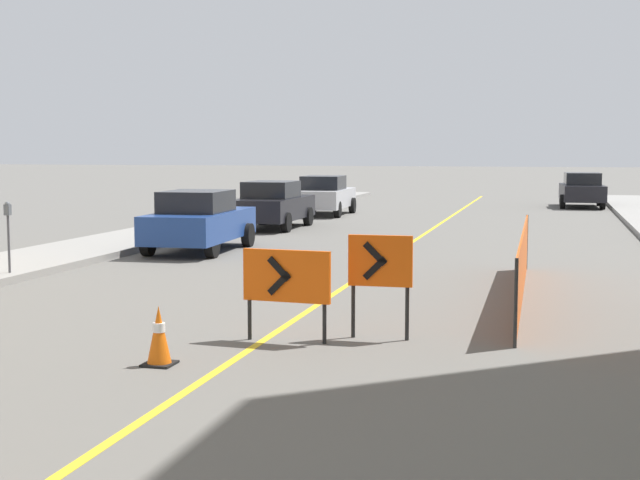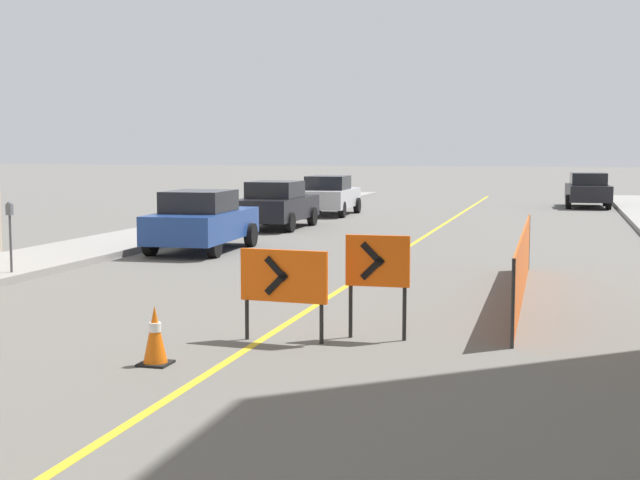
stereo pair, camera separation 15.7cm
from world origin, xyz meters
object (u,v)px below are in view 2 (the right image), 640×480
object	(u,v)px
parking_meter_far_curb	(10,223)
parked_car_curb_mid	(277,205)
parked_car_curb_near	(202,221)
arrow_barricade_primary	(283,279)
traffic_cone_third	(155,335)
arrow_barricade_secondary	(377,266)
parked_car_opposite_side	(588,190)
parked_car_curb_far	(329,195)

from	to	relation	value
parking_meter_far_curb	parked_car_curb_mid	bearing A→B (deg)	83.21
parked_car_curb_near	arrow_barricade_primary	bearing A→B (deg)	-64.57
traffic_cone_third	parked_car_curb_near	xyz separation A→B (m)	(-4.23, 11.63, 0.43)
arrow_barricade_secondary	parked_car_opposite_side	distance (m)	30.66
arrow_barricade_primary	parking_meter_far_curb	size ratio (longest dim) A/B	0.89
parked_car_curb_far	arrow_barricade_primary	bearing A→B (deg)	-79.33
parked_car_curb_far	parking_meter_far_curb	size ratio (longest dim) A/B	3.03
traffic_cone_third	parked_car_curb_far	distance (m)	25.34
arrow_barricade_secondary	parking_meter_far_curb	size ratio (longest dim) A/B	1.01
arrow_barricade_primary	parking_meter_far_curb	world-z (taller)	parking_meter_far_curb
arrow_barricade_primary	arrow_barricade_secondary	distance (m)	1.32
parked_car_curb_near	parked_car_opposite_side	xyz separation A→B (m)	(10.21, 21.00, 0.00)
traffic_cone_third	arrow_barricade_primary	distance (m)	2.09
parked_car_curb_mid	parked_car_opposite_side	distance (m)	17.49
parked_car_curb_near	parked_car_curb_far	distance (m)	13.34
parked_car_curb_near	parked_car_curb_far	xyz separation A→B (m)	(-0.04, 13.34, 0.00)
parked_car_curb_mid	traffic_cone_third	bearing A→B (deg)	-76.92
traffic_cone_third	arrow_barricade_secondary	size ratio (longest dim) A/B	0.51
parking_meter_far_curb	parked_car_curb_near	bearing A→B (deg)	73.59
parked_car_opposite_side	parked_car_curb_near	bearing A→B (deg)	-118.86
traffic_cone_third	parked_car_curb_mid	distance (m)	19.11
arrow_barricade_secondary	arrow_barricade_primary	bearing A→B (deg)	-158.49
parked_car_curb_far	parked_car_opposite_side	world-z (taller)	same
traffic_cone_third	parked_car_curb_far	world-z (taller)	parked_car_curb_far
parked_car_curb_mid	parked_car_opposite_side	size ratio (longest dim) A/B	0.98
parked_car_opposite_side	arrow_barricade_primary	bearing A→B (deg)	-101.84
arrow_barricade_primary	parked_car_curb_near	distance (m)	11.30
parked_car_opposite_side	arrow_barricade_secondary	bearing A→B (deg)	-99.74
arrow_barricade_primary	parked_car_opposite_side	world-z (taller)	parked_car_opposite_side
traffic_cone_third	parked_car_curb_near	size ratio (longest dim) A/B	0.17
parked_car_opposite_side	parked_car_curb_mid	bearing A→B (deg)	-129.46
arrow_barricade_secondary	parking_meter_far_curb	world-z (taller)	parking_meter_far_curb
parked_car_curb_near	parked_car_opposite_side	distance (m)	23.35
arrow_barricade_secondary	parking_meter_far_curb	bearing A→B (deg)	155.66
arrow_barricade_secondary	parked_car_curb_near	distance (m)	11.51
parked_car_curb_near	parked_car_curb_far	size ratio (longest dim) A/B	1.00
parked_car_curb_far	parked_car_curb_mid	bearing A→B (deg)	-93.83
arrow_barricade_primary	parked_car_curb_near	xyz separation A→B (m)	(-5.36, 9.95, -0.08)
parked_car_curb_near	parking_meter_far_curb	size ratio (longest dim) A/B	3.04
arrow_barricade_secondary	parked_car_curb_mid	xyz separation A→B (m)	(-6.77, 16.39, -0.23)
arrow_barricade_secondary	parked_car_curb_far	xyz separation A→B (m)	(-6.61, 22.79, -0.23)
parked_car_curb_far	parked_car_opposite_side	size ratio (longest dim) A/B	1.00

